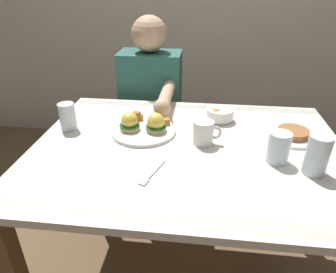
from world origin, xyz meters
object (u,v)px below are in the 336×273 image
at_px(dining_table, 187,170).
at_px(eggs_benedict_plate, 144,126).
at_px(coffee_mug, 204,132).
at_px(fruit_bowl, 220,114).
at_px(side_plate, 293,135).
at_px(water_glass_near, 278,149).
at_px(fork, 151,174).
at_px(water_glass_far, 68,118).
at_px(water_glass_extra, 317,158).
at_px(diner_person, 151,106).

bearing_deg(dining_table, eggs_benedict_plate, 152.25).
bearing_deg(coffee_mug, fruit_bowl, 72.48).
distance_m(eggs_benedict_plate, fruit_bowl, 0.35).
bearing_deg(eggs_benedict_plate, side_plate, 2.09).
bearing_deg(coffee_mug, eggs_benedict_plate, 165.21).
height_order(coffee_mug, water_glass_near, water_glass_near).
bearing_deg(fruit_bowl, fork, -117.63).
relative_size(eggs_benedict_plate, water_glass_near, 2.38).
bearing_deg(fork, water_glass_far, 144.46).
relative_size(fruit_bowl, water_glass_extra, 0.86).
bearing_deg(water_glass_far, dining_table, -9.95).
relative_size(coffee_mug, water_glass_far, 0.95).
bearing_deg(diner_person, fork, -80.16).
bearing_deg(side_plate, water_glass_near, -117.84).
bearing_deg(fork, eggs_benedict_plate, 105.44).
xyz_separation_m(fruit_bowl, water_glass_far, (-0.64, -0.16, 0.02)).
bearing_deg(fork, side_plate, 31.37).
relative_size(fork, diner_person, 0.13).
xyz_separation_m(water_glass_extra, side_plate, (-0.01, 0.25, -0.05)).
xyz_separation_m(water_glass_near, water_glass_far, (-0.83, 0.16, 0.00)).
bearing_deg(water_glass_near, dining_table, 168.29).
bearing_deg(fruit_bowl, diner_person, 137.31).
xyz_separation_m(dining_table, side_plate, (0.42, 0.12, 0.12)).
relative_size(fruit_bowl, diner_person, 0.11).
distance_m(fork, side_plate, 0.62).
bearing_deg(water_glass_far, eggs_benedict_plate, 1.99).
distance_m(eggs_benedict_plate, side_plate, 0.61).
distance_m(dining_table, diner_person, 0.65).
bearing_deg(water_glass_far, coffee_mug, -5.50).
relative_size(eggs_benedict_plate, side_plate, 1.35).
distance_m(coffee_mug, water_glass_far, 0.57).
distance_m(water_glass_extra, side_plate, 0.25).
bearing_deg(water_glass_extra, coffee_mug, 156.78).
relative_size(dining_table, fruit_bowl, 10.00).
relative_size(water_glass_near, water_glass_far, 0.97).
relative_size(water_glass_near, water_glass_extra, 0.82).
distance_m(dining_table, water_glass_extra, 0.47).
bearing_deg(side_plate, dining_table, -163.56).
relative_size(fork, water_glass_extra, 1.09).
bearing_deg(eggs_benedict_plate, dining_table, -27.75).
bearing_deg(diner_person, water_glass_far, -117.32).
xyz_separation_m(dining_table, diner_person, (-0.25, 0.60, 0.02)).
distance_m(water_glass_far, side_plate, 0.93).
distance_m(dining_table, fork, 0.25).
bearing_deg(eggs_benedict_plate, diner_person, 96.40).
xyz_separation_m(coffee_mug, fork, (-0.17, -0.23, -0.05)).
bearing_deg(side_plate, eggs_benedict_plate, -177.91).
bearing_deg(fruit_bowl, eggs_benedict_plate, -154.30).
height_order(water_glass_far, diner_person, diner_person).
height_order(fork, diner_person, diner_person).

